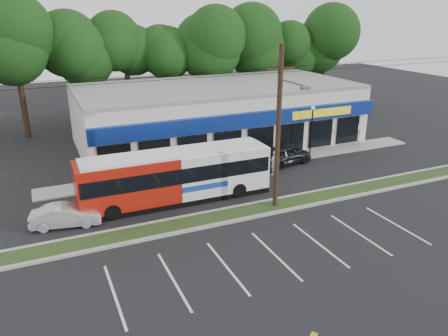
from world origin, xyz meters
TOP-DOWN VIEW (x-y plane):
  - ground at (0.00, 0.00)m, footprint 120.00×120.00m
  - grass_strip at (0.00, 1.00)m, footprint 40.00×1.60m
  - curb_south at (0.00, 0.15)m, footprint 40.00×0.25m
  - curb_north at (0.00, 1.85)m, footprint 40.00×0.25m
  - sidewalk at (5.00, 9.00)m, footprint 32.00×2.20m
  - strip_mall at (5.50, 15.91)m, footprint 25.00×12.55m
  - utility_pole at (2.83, 0.93)m, footprint 50.00×2.77m
  - lamp_post at (11.00, 8.80)m, footprint 0.30×0.30m
  - sign_post at (16.00, 8.57)m, footprint 0.45×0.10m
  - tree_line at (4.00, 26.00)m, footprint 46.76×6.76m
  - metrobus at (-2.34, 4.50)m, footprint 12.41×2.70m
  - car_dark at (7.72, 7.67)m, footprint 4.92×2.58m
  - car_silver at (-9.26, 3.68)m, footprint 4.08×2.03m
  - pedestrian_a at (5.81, 6.00)m, footprint 0.80×0.68m
  - pedestrian_b at (3.27, 7.91)m, footprint 0.87×0.71m

SIDE VIEW (x-z plane):
  - ground at x=0.00m, z-range 0.00..0.00m
  - sidewalk at x=5.00m, z-range 0.00..0.10m
  - grass_strip at x=0.00m, z-range 0.00..0.12m
  - curb_south at x=0.00m, z-range 0.00..0.14m
  - curb_north at x=0.00m, z-range 0.00..0.14m
  - car_silver at x=-9.26m, z-range 0.00..1.29m
  - car_dark at x=7.72m, z-range 0.00..1.60m
  - pedestrian_b at x=3.27m, z-range 0.00..1.65m
  - pedestrian_a at x=5.81m, z-range 0.00..1.87m
  - sign_post at x=16.00m, z-range 0.44..2.67m
  - metrobus at x=-2.34m, z-range 0.10..3.43m
  - strip_mall at x=5.50m, z-range 0.00..5.30m
  - lamp_post at x=11.00m, z-range 0.55..4.80m
  - utility_pole at x=2.83m, z-range 0.41..10.41m
  - tree_line at x=4.00m, z-range 2.50..14.33m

